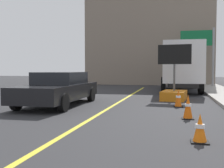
{
  "coord_description": "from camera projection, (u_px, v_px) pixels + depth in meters",
  "views": [
    {
      "loc": [
        2.43,
        0.93,
        1.49
      ],
      "look_at": [
        1.45,
        5.34,
        1.25
      ],
      "focal_mm": 44.66,
      "sensor_mm": 36.0,
      "label": 1
    }
  ],
  "objects": [
    {
      "name": "lane_center_stripe",
      "position": [
        48.0,
        144.0,
        5.55
      ],
      "size": [
        0.14,
        36.0,
        0.01
      ],
      "primitive_type": "cube",
      "color": "yellow",
      "rests_on": "ground"
    },
    {
      "name": "traffic_cone_curbside",
      "position": [
        178.0,
        98.0,
        11.05
      ],
      "size": [
        0.36,
        0.36,
        0.72
      ],
      "color": "black",
      "rests_on": "ground"
    },
    {
      "name": "arrow_board_trailer",
      "position": [
        174.0,
        90.0,
        13.59
      ],
      "size": [
        1.6,
        1.93,
        2.7
      ],
      "color": "orange",
      "rests_on": "ground"
    },
    {
      "name": "traffic_cone_far_lane",
      "position": [
        188.0,
        107.0,
        8.37
      ],
      "size": [
        0.36,
        0.36,
        0.74
      ],
      "color": "black",
      "rests_on": "ground"
    },
    {
      "name": "far_building_block",
      "position": [
        151.0,
        37.0,
        30.59
      ],
      "size": [
        12.38,
        8.75,
        10.14
      ],
      "primitive_type": "cube",
      "color": "gray",
      "rests_on": "ground"
    },
    {
      "name": "traffic_cone_mid_lane",
      "position": [
        200.0,
        128.0,
        5.65
      ],
      "size": [
        0.36,
        0.36,
        0.6
      ],
      "color": "black",
      "rests_on": "ground"
    },
    {
      "name": "pickup_car",
      "position": [
        59.0,
        88.0,
        11.62
      ],
      "size": [
        2.05,
        5.12,
        1.38
      ],
      "color": "black",
      "rests_on": "ground"
    },
    {
      "name": "highway_guide_sign",
      "position": [
        204.0,
        47.0,
        23.48
      ],
      "size": [
        2.79,
        0.2,
        5.0
      ],
      "color": "gray",
      "rests_on": "ground"
    },
    {
      "name": "box_truck",
      "position": [
        180.0,
        66.0,
        18.94
      ],
      "size": [
        2.74,
        7.95,
        3.14
      ],
      "color": "black",
      "rests_on": "ground"
    }
  ]
}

